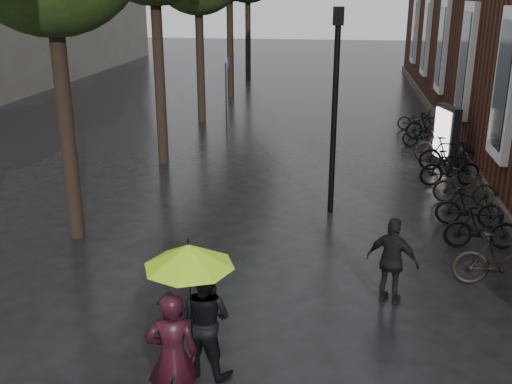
% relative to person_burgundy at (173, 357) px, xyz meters
% --- Properties ---
extents(person_burgundy, '(0.74, 0.58, 1.79)m').
position_rel_person_burgundy_xyz_m(person_burgundy, '(0.00, 0.00, 0.00)').
color(person_burgundy, black).
rests_on(person_burgundy, ground).
extents(person_black, '(0.97, 0.86, 1.68)m').
position_rel_person_burgundy_xyz_m(person_black, '(0.19, 1.00, -0.05)').
color(person_black, black).
rests_on(person_black, ground).
extents(lime_umbrella, '(1.16, 1.16, 1.71)m').
position_rel_person_burgundy_xyz_m(lime_umbrella, '(0.13, 0.46, 1.17)').
color(lime_umbrella, black).
rests_on(lime_umbrella, ground).
extents(pedestrian_walking, '(0.99, 0.71, 1.56)m').
position_rel_person_burgundy_xyz_m(pedestrian_walking, '(2.92, 3.41, -0.11)').
color(pedestrian_walking, black).
rests_on(pedestrian_walking, ground).
extents(parked_bicycles, '(2.01, 13.42, 1.04)m').
position_rel_person_burgundy_xyz_m(parked_bicycles, '(5.00, 10.75, -0.42)').
color(parked_bicycles, black).
rests_on(parked_bicycles, ground).
extents(ad_lightbox, '(0.28, 1.22, 1.84)m').
position_rel_person_burgundy_xyz_m(ad_lightbox, '(5.15, 12.31, 0.03)').
color(ad_lightbox, black).
rests_on(ad_lightbox, ground).
extents(lamp_post, '(0.25, 0.25, 4.81)m').
position_rel_person_burgundy_xyz_m(lamp_post, '(1.79, 7.69, 2.03)').
color(lamp_post, black).
rests_on(lamp_post, ground).
extents(cycle_sign, '(0.15, 0.50, 2.77)m').
position_rel_person_burgundy_xyz_m(cycle_sign, '(-2.38, 16.27, 0.94)').
color(cycle_sign, '#262628').
rests_on(cycle_sign, ground).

